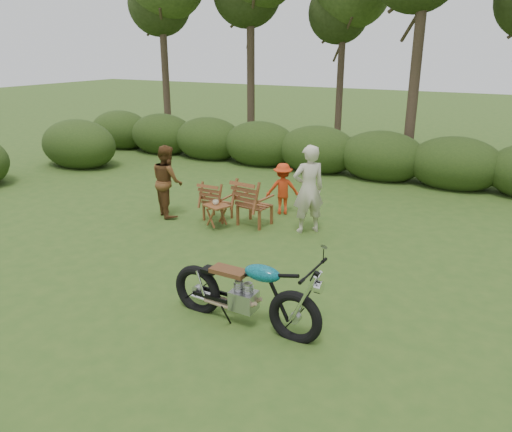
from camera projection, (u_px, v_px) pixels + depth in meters
The scene contains 10 objects.
ground at pixel (213, 317), 7.14m from camera, with size 80.00×80.00×0.00m, color #2F4E1A.
tree_line at pixel (417, 41), 13.79m from camera, with size 22.52×11.62×8.14m.
motorcycle at pixel (244, 323), 6.99m from camera, with size 2.20×0.84×1.26m, color #0D97AC, non-canonical shape.
lawn_chair_right at pixel (255, 225), 10.83m from camera, with size 0.71×0.71×1.03m, color #622D18, non-canonical shape.
lawn_chair_left at pixel (218, 219), 11.16m from camera, with size 0.61×0.61×0.88m, color brown, non-canonical shape.
side_table at pixel (217, 217), 10.54m from camera, with size 0.50×0.42×0.52m, color brown, non-canonical shape.
cup at pixel (216, 202), 10.46m from camera, with size 0.12×0.12×0.10m, color beige.
adult_a at pixel (307, 231), 10.43m from camera, with size 0.67×0.44×1.83m, color beige.
adult_b at pixel (169, 215), 11.45m from camera, with size 0.78×0.61×1.61m, color brown.
child at pixel (282, 213), 11.55m from camera, with size 0.77×0.44×1.19m, color red.
Camera 1 is at (3.52, -5.24, 3.68)m, focal length 35.00 mm.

